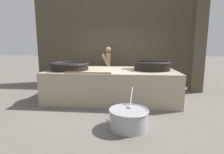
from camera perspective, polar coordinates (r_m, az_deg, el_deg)
name	(u,v)px	position (r m, az deg, el deg)	size (l,w,h in m)	color
ground_plane	(112,98)	(5.48, 0.00, -7.00)	(60.00, 60.00, 0.00)	#666059
back_wall	(118,40)	(7.55, 1.83, 12.03)	(7.05, 0.24, 3.79)	#4C4233
support_pillar	(199,38)	(6.88, 26.48, 11.32)	(0.41, 0.41, 3.79)	#4C4233
hearth_platform	(112,84)	(5.37, 0.00, -2.38)	(3.76, 1.94, 0.90)	tan
giant_wok_near	(69,66)	(5.37, -13.74, 3.53)	(1.16, 1.16, 0.22)	black
giant_wok_far	(152,65)	(5.32, 12.94, 3.73)	(1.09, 1.09, 0.26)	black
stirring_paddle	(90,73)	(4.52, -7.15, 1.37)	(1.21, 0.10, 0.04)	brown
cook	(108,66)	(6.71, -1.33, 3.57)	(0.41, 0.61, 1.60)	#8C6647
prep_bowl_vegetables	(129,118)	(3.51, 5.44, -13.08)	(0.78, 1.01, 0.69)	#9E9EA3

